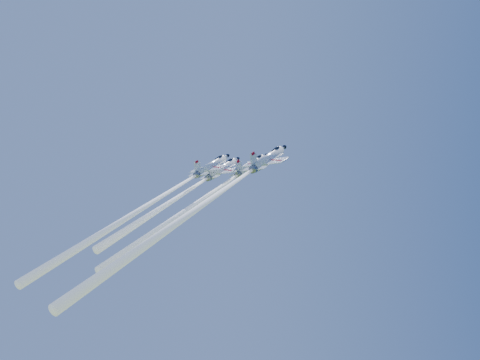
{
  "coord_description": "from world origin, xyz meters",
  "views": [
    {
      "loc": [
        -9.02,
        -116.01,
        46.14
      ],
      "look_at": [
        0.0,
        0.0,
        79.88
      ],
      "focal_mm": 40.0,
      "sensor_mm": 36.0,
      "label": 1
    }
  ],
  "objects": [
    {
      "name": "jet_left",
      "position": [
        -12.37,
        -6.78,
        74.71
      ],
      "size": [
        24.28,
        29.48,
        33.19
      ],
      "rotation": [
        0.6,
        0.09,
        -0.67
      ],
      "color": "white"
    },
    {
      "name": "jet_right",
      "position": [
        -7.47,
        -17.9,
        70.4
      ],
      "size": [
        34.37,
        42.22,
        48.55
      ],
      "rotation": [
        0.6,
        0.09,
        -0.67
      ],
      "color": "white"
    },
    {
      "name": "jet_slot",
      "position": [
        -17.76,
        -17.57,
        70.16
      ],
      "size": [
        27.97,
        34.36,
        39.54
      ],
      "rotation": [
        0.6,
        0.09,
        -0.67
      ],
      "color": "white"
    },
    {
      "name": "jet_lead",
      "position": [
        -7.85,
        -6.78,
        73.93
      ],
      "size": [
        29.15,
        35.67,
        40.73
      ],
      "rotation": [
        0.6,
        0.09,
        -0.67
      ],
      "color": "white"
    }
  ]
}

